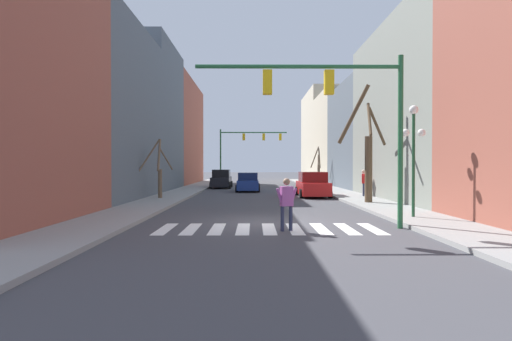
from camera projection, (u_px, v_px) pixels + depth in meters
The scene contains 17 objects.
ground_plane at pixel (268, 223), 15.30m from camera, with size 240.00×240.00×0.00m, color #424247.
sidewalk_left at pixel (106, 221), 15.26m from camera, with size 2.65×90.00×0.15m.
sidewalk_right at pixel (428, 221), 15.34m from camera, with size 2.65×90.00×0.15m.
building_row_left at pixel (133, 121), 32.90m from camera, with size 6.00×46.13×12.74m.
building_row_right at pixel (365, 131), 39.46m from camera, with size 6.00×57.99×13.22m.
crosswalk_stripes at pixel (269, 229), 13.84m from camera, with size 7.65×2.60×0.01m.
traffic_signal_near at pixel (339, 102), 13.90m from camera, with size 7.25×0.28×6.05m.
traffic_signal_far at pixel (245, 143), 49.15m from camera, with size 8.28×0.28×6.70m.
street_lamp_right_corner at pixel (414, 138), 15.96m from camera, with size 0.95×0.36×4.47m.
car_driving_toward_lane at pixel (248, 183), 34.18m from camera, with size 2.02×4.35×1.61m.
car_at_intersection at pixel (313, 185), 28.19m from camera, with size 2.17×4.51×1.76m.
car_parked_left_mid at pixel (221, 179), 39.47m from camera, with size 2.03×4.80×1.82m.
pedestrian_on_right_sidewalk at pixel (287, 200), 13.40m from camera, with size 0.75×0.35×1.77m.
pedestrian_crossing_street at pixel (364, 180), 27.09m from camera, with size 0.33×0.76×1.79m.
street_tree_right_near at pixel (159, 172), 25.19m from camera, with size 1.88×1.71×3.76m.
street_tree_right_mid at pixel (366, 152), 22.43m from camera, with size 2.73×2.99×6.66m.
street_tree_left_near at pixel (318, 168), 41.79m from camera, with size 1.15×2.13×4.09m.
Camera 1 is at (-0.54, -15.27, 2.19)m, focal length 28.00 mm.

